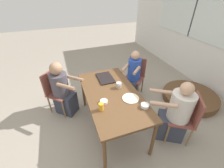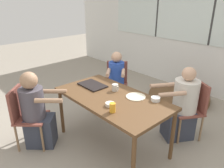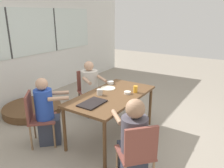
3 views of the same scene
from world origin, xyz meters
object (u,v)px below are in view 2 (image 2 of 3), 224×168
(chair_for_woman_green_shirt, at_px, (24,112))
(coffee_mug, at_px, (115,88))
(bowl_white_shallow, at_px, (110,104))
(bowl_cereal, at_px, (156,99))
(person_man_blue_shirt, at_px, (182,108))
(folded_table_stack, at_px, (178,97))
(chair_for_man_teal_shirt, at_px, (117,81))
(person_woman_green_shirt, at_px, (37,114))
(person_man_teal_shirt, at_px, (116,85))
(juice_glass, at_px, (113,108))
(chair_for_man_blue_shirt, at_px, (193,105))

(chair_for_woman_green_shirt, distance_m, coffee_mug, 1.29)
(chair_for_woman_green_shirt, distance_m, bowl_white_shallow, 1.23)
(bowl_cereal, bearing_deg, chair_for_woman_green_shirt, -136.39)
(person_man_blue_shirt, relative_size, coffee_mug, 11.47)
(bowl_cereal, bearing_deg, folded_table_stack, 110.02)
(chair_for_man_teal_shirt, distance_m, person_woman_green_shirt, 1.63)
(coffee_mug, bearing_deg, person_woman_green_shirt, -122.56)
(chair_for_man_teal_shirt, xyz_separation_m, person_woman_green_shirt, (0.13, -1.62, -0.02))
(chair_for_woman_green_shirt, xyz_separation_m, chair_for_man_teal_shirt, (-0.01, 1.74, 0.00))
(coffee_mug, height_order, bowl_cereal, coffee_mug)
(person_woman_green_shirt, bearing_deg, person_man_teal_shirt, 133.26)
(coffee_mug, bearing_deg, person_man_teal_shirt, 135.61)
(chair_for_man_teal_shirt, height_order, person_woman_green_shirt, person_woman_green_shirt)
(person_woman_green_shirt, bearing_deg, juice_glass, 68.90)
(coffee_mug, height_order, juice_glass, juice_glass)
(person_woman_green_shirt, bearing_deg, bowl_white_shallow, 75.91)
(chair_for_man_teal_shirt, relative_size, folded_table_stack, 0.72)
(folded_table_stack, bearing_deg, person_man_teal_shirt, -116.55)
(chair_for_man_blue_shirt, bearing_deg, person_man_blue_shirt, 90.00)
(person_man_teal_shirt, bearing_deg, folded_table_stack, -160.11)
(chair_for_man_teal_shirt, relative_size, person_woman_green_shirt, 0.79)
(person_man_teal_shirt, height_order, coffee_mug, person_man_teal_shirt)
(chair_for_man_blue_shirt, relative_size, person_man_blue_shirt, 0.78)
(chair_for_man_teal_shirt, relative_size, person_man_blue_shirt, 0.78)
(bowl_cereal, bearing_deg, chair_for_man_blue_shirt, 76.56)
(chair_for_woman_green_shirt, bearing_deg, bowl_white_shallow, 77.86)
(chair_for_woman_green_shirt, relative_size, bowl_cereal, 7.40)
(chair_for_man_blue_shirt, relative_size, bowl_cereal, 7.40)
(coffee_mug, bearing_deg, folded_table_stack, 90.41)
(bowl_white_shallow, bearing_deg, chair_for_man_blue_shirt, 69.58)
(person_man_blue_shirt, relative_size, person_man_teal_shirt, 1.00)
(coffee_mug, relative_size, juice_glass, 0.85)
(folded_table_stack, bearing_deg, chair_for_woman_green_shirt, -103.78)
(chair_for_man_blue_shirt, relative_size, bowl_white_shallow, 7.68)
(chair_for_woman_green_shirt, relative_size, chair_for_man_blue_shirt, 1.00)
(chair_for_man_blue_shirt, bearing_deg, bowl_white_shallow, 100.85)
(juice_glass, xyz_separation_m, bowl_white_shallow, (-0.13, 0.08, -0.04))
(chair_for_man_blue_shirt, height_order, person_man_teal_shirt, person_man_teal_shirt)
(juice_glass, bearing_deg, chair_for_woman_green_shirt, -151.13)
(folded_table_stack, bearing_deg, bowl_cereal, -69.98)
(chair_for_man_teal_shirt, bearing_deg, person_woman_green_shirt, 50.88)
(person_woman_green_shirt, xyz_separation_m, juice_glass, (1.00, 0.49, 0.32))
(chair_for_man_teal_shirt, bearing_deg, folded_table_stack, -167.08)
(person_woman_green_shirt, height_order, folded_table_stack, person_woman_green_shirt)
(juice_glass, bearing_deg, chair_for_man_blue_shirt, 76.03)
(person_man_blue_shirt, relative_size, juice_glass, 9.80)
(chair_for_man_teal_shirt, bearing_deg, person_man_blue_shirt, 136.85)
(chair_for_man_blue_shirt, height_order, juice_glass, juice_glass)
(chair_for_woman_green_shirt, distance_m, person_man_blue_shirt, 2.21)
(person_man_blue_shirt, bearing_deg, chair_for_man_teal_shirt, 31.69)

